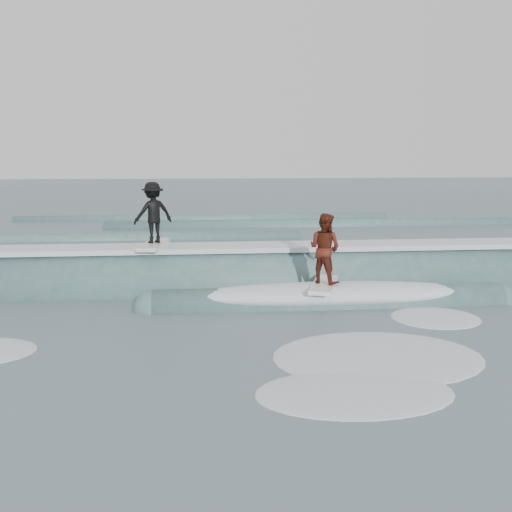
{
  "coord_description": "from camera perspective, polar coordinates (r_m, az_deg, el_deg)",
  "views": [
    {
      "loc": [
        -1.43,
        -11.84,
        3.82
      ],
      "look_at": [
        0.0,
        3.26,
        1.1
      ],
      "focal_mm": 40.0,
      "sensor_mm": 36.0,
      "label": 1
    }
  ],
  "objects": [
    {
      "name": "ground",
      "position": [
        12.52,
        1.42,
        -7.59
      ],
      "size": [
        160.0,
        160.0,
        0.0
      ],
      "primitive_type": "plane",
      "color": "#425360",
      "rests_on": "ground"
    },
    {
      "name": "breaking_wave",
      "position": [
        16.38,
        0.49,
        -3.19
      ],
      "size": [
        22.72,
        3.96,
        2.36
      ],
      "color": "#385E5E",
      "rests_on": "ground"
    },
    {
      "name": "surfer_black",
      "position": [
        16.25,
        -10.25,
        4.03
      ],
      "size": [
        1.27,
        2.06,
        1.81
      ],
      "color": "silver",
      "rests_on": "ground"
    },
    {
      "name": "surfer_red",
      "position": [
        14.44,
        6.87,
        0.41
      ],
      "size": [
        1.15,
        2.07,
        1.87
      ],
      "color": "white",
      "rests_on": "ground"
    },
    {
      "name": "whitewater",
      "position": [
        10.89,
        5.79,
        -10.43
      ],
      "size": [
        16.91,
        6.41,
        0.1
      ],
      "color": "white",
      "rests_on": "ground"
    },
    {
      "name": "far_swells",
      "position": [
        29.74,
        -4.51,
        2.75
      ],
      "size": [
        34.46,
        8.65,
        0.8
      ],
      "color": "#385E5E",
      "rests_on": "ground"
    }
  ]
}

